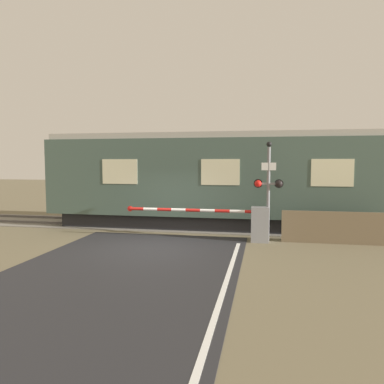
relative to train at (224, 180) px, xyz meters
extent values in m
plane|color=#6B6047|center=(-1.86, -4.09, -2.01)|extent=(80.00, 80.00, 0.00)
cube|color=slate|center=(-1.86, 0.00, -1.99)|extent=(36.00, 3.20, 0.03)
cube|color=#595451|center=(-1.86, -0.72, -1.93)|extent=(36.00, 0.08, 0.10)
cube|color=#595451|center=(-1.86, 0.72, -1.93)|extent=(36.00, 0.08, 0.10)
cube|color=black|center=(0.00, 0.00, -1.71)|extent=(13.52, 2.45, 0.60)
cube|color=#42564C|center=(0.00, 0.00, 0.13)|extent=(14.70, 2.88, 3.08)
cube|color=#ADA89E|center=(0.00, 0.00, 1.80)|extent=(14.40, 2.65, 0.24)
cube|color=beige|center=(4.04, -1.45, 0.36)|extent=(1.47, 0.02, 0.99)
cube|color=beige|center=(0.00, -1.45, 0.36)|extent=(1.47, 0.02, 0.99)
cube|color=beige|center=(-4.04, -1.45, 0.36)|extent=(1.47, 0.02, 0.99)
cube|color=gray|center=(1.53, -2.63, -1.40)|extent=(0.60, 0.44, 1.22)
cylinder|color=gray|center=(1.53, -2.63, -0.96)|extent=(0.16, 0.16, 0.18)
cylinder|color=red|center=(1.27, -2.63, -0.96)|extent=(0.52, 0.11, 0.11)
cylinder|color=white|center=(0.74, -2.63, -0.96)|extent=(0.52, 0.11, 0.11)
cylinder|color=red|center=(0.22, -2.63, -0.96)|extent=(0.52, 0.11, 0.11)
cylinder|color=white|center=(-0.31, -2.63, -0.96)|extent=(0.52, 0.11, 0.11)
cylinder|color=red|center=(-0.83, -2.63, -0.96)|extent=(0.52, 0.11, 0.11)
cylinder|color=white|center=(-1.35, -2.63, -0.96)|extent=(0.52, 0.11, 0.11)
cylinder|color=red|center=(-1.88, -2.63, -0.96)|extent=(0.52, 0.11, 0.11)
cylinder|color=white|center=(-2.40, -2.63, -0.96)|extent=(0.52, 0.11, 0.11)
cylinder|color=red|center=(-2.92, -2.63, -0.96)|extent=(0.52, 0.11, 0.11)
cylinder|color=red|center=(-3.19, -2.63, -0.96)|extent=(0.20, 0.02, 0.20)
cylinder|color=gray|center=(1.79, -2.59, -0.38)|extent=(0.11, 0.11, 3.26)
cube|color=gray|center=(1.79, -2.59, 0.01)|extent=(0.82, 0.07, 0.07)
sphere|color=red|center=(1.44, -2.64, 0.01)|extent=(0.24, 0.24, 0.24)
sphere|color=black|center=(2.14, -2.64, 0.01)|extent=(0.24, 0.24, 0.24)
cylinder|color=black|center=(1.44, -2.53, 0.01)|extent=(0.30, 0.06, 0.30)
cylinder|color=black|center=(2.14, -2.53, 0.01)|extent=(0.30, 0.06, 0.30)
cube|color=white|center=(1.79, -2.63, 0.60)|extent=(0.49, 0.02, 0.26)
sphere|color=black|center=(1.79, -2.59, 1.35)|extent=(0.18, 0.18, 0.18)
cube|color=#726047|center=(3.97, -2.45, -1.46)|extent=(3.42, 0.06, 1.10)
camera|label=1|loc=(1.66, -15.59, 0.77)|focal=35.00mm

